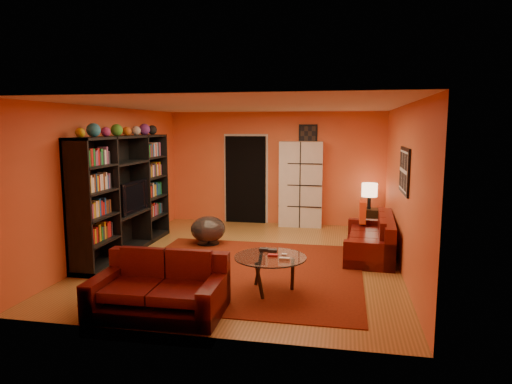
% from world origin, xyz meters
% --- Properties ---
extents(floor, '(6.00, 6.00, 0.00)m').
position_xyz_m(floor, '(0.00, 0.00, 0.00)').
color(floor, brown).
rests_on(floor, ground).
extents(ceiling, '(6.00, 6.00, 0.00)m').
position_xyz_m(ceiling, '(0.00, 0.00, 2.60)').
color(ceiling, white).
rests_on(ceiling, wall_back).
extents(wall_back, '(6.00, 0.00, 6.00)m').
position_xyz_m(wall_back, '(0.00, 3.00, 1.30)').
color(wall_back, '#E25C31').
rests_on(wall_back, floor).
extents(wall_front, '(6.00, 0.00, 6.00)m').
position_xyz_m(wall_front, '(0.00, -3.00, 1.30)').
color(wall_front, '#E25C31').
rests_on(wall_front, floor).
extents(wall_left, '(0.00, 6.00, 6.00)m').
position_xyz_m(wall_left, '(-2.50, 0.00, 1.30)').
color(wall_left, '#E25C31').
rests_on(wall_left, floor).
extents(wall_right, '(0.00, 6.00, 6.00)m').
position_xyz_m(wall_right, '(2.50, 0.00, 1.30)').
color(wall_right, '#E25C31').
rests_on(wall_right, floor).
extents(rug, '(3.60, 3.60, 0.01)m').
position_xyz_m(rug, '(0.10, -0.70, 0.01)').
color(rug, '#541509').
rests_on(rug, floor).
extents(doorway, '(0.95, 0.10, 2.04)m').
position_xyz_m(doorway, '(-0.70, 2.96, 1.02)').
color(doorway, black).
rests_on(doorway, floor).
extents(wall_art_right, '(0.03, 1.00, 0.70)m').
position_xyz_m(wall_art_right, '(2.48, -0.30, 1.60)').
color(wall_art_right, black).
rests_on(wall_art_right, wall_right).
extents(wall_art_back, '(0.42, 0.03, 0.52)m').
position_xyz_m(wall_art_back, '(0.75, 2.98, 2.05)').
color(wall_art_back, black).
rests_on(wall_art_back, wall_back).
extents(entertainment_unit, '(0.45, 3.00, 2.10)m').
position_xyz_m(entertainment_unit, '(-2.27, 0.00, 1.05)').
color(entertainment_unit, black).
rests_on(entertainment_unit, floor).
extents(tv, '(0.99, 0.13, 0.57)m').
position_xyz_m(tv, '(-2.23, 0.09, 1.00)').
color(tv, black).
rests_on(tv, entertainment_unit).
extents(sofa, '(0.90, 2.01, 0.85)m').
position_xyz_m(sofa, '(2.13, 0.63, 0.29)').
color(sofa, '#460A09').
rests_on(sofa, rug).
extents(loveseat, '(1.59, 0.97, 0.85)m').
position_xyz_m(loveseat, '(-0.59, -2.41, 0.28)').
color(loveseat, '#460A09').
rests_on(loveseat, rug).
extents(throw_pillow, '(0.12, 0.42, 0.42)m').
position_xyz_m(throw_pillow, '(1.95, 1.44, 0.63)').
color(throw_pillow, '#FF4D1C').
rests_on(throw_pillow, sofa).
extents(coffee_table, '(0.99, 0.99, 0.49)m').
position_xyz_m(coffee_table, '(0.62, -1.52, 0.45)').
color(coffee_table, silver).
rests_on(coffee_table, floor).
extents(storage_cabinet, '(0.98, 0.46, 1.93)m').
position_xyz_m(storage_cabinet, '(0.62, 2.80, 0.97)').
color(storage_cabinet, silver).
rests_on(storage_cabinet, floor).
extents(bowl_chair, '(0.67, 0.67, 0.55)m').
position_xyz_m(bowl_chair, '(-0.97, 0.79, 0.29)').
color(bowl_chair, black).
rests_on(bowl_chair, floor).
extents(side_table, '(0.43, 0.43, 0.50)m').
position_xyz_m(side_table, '(2.13, 2.53, 0.25)').
color(side_table, black).
rests_on(side_table, floor).
extents(table_lamp, '(0.33, 0.33, 0.56)m').
position_xyz_m(table_lamp, '(2.13, 2.53, 0.90)').
color(table_lamp, black).
rests_on(table_lamp, side_table).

